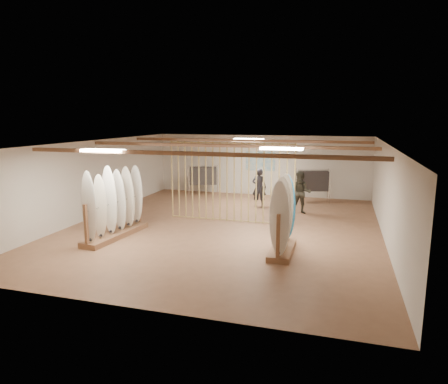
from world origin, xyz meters
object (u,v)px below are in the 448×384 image
(rack_left, at_px, (115,214))
(clothing_rack_a, at_px, (203,176))
(shopper_b, at_px, (301,190))
(clothing_rack_b, at_px, (313,181))
(rack_right, at_px, (283,227))
(shopper_a, at_px, (259,185))

(rack_left, xyz_separation_m, clothing_rack_a, (0.35, 7.05, 0.19))
(clothing_rack_a, xyz_separation_m, shopper_b, (4.75, -2.36, -0.01))
(shopper_b, bearing_deg, rack_left, -137.41)
(rack_left, xyz_separation_m, clothing_rack_b, (5.40, 6.70, 0.23))
(rack_right, bearing_deg, rack_left, 179.22)
(shopper_a, bearing_deg, rack_right, 105.48)
(rack_right, xyz_separation_m, shopper_b, (-0.00, 4.70, 0.20))
(rack_left, distance_m, clothing_rack_a, 7.06)
(shopper_a, bearing_deg, rack_left, 55.47)
(rack_left, height_order, rack_right, rack_left)
(clothing_rack_a, xyz_separation_m, shopper_a, (3.00, -1.68, -0.03))
(clothing_rack_a, bearing_deg, shopper_a, -47.97)
(rack_right, height_order, clothing_rack_a, rack_right)
(rack_left, bearing_deg, clothing_rack_b, 56.64)
(rack_right, bearing_deg, clothing_rack_a, 123.23)
(rack_left, bearing_deg, rack_right, 5.46)
(clothing_rack_a, relative_size, shopper_b, 0.78)
(clothing_rack_b, relative_size, shopper_a, 0.82)
(clothing_rack_a, relative_size, clothing_rack_b, 0.96)
(shopper_a, distance_m, shopper_b, 1.87)
(shopper_a, relative_size, shopper_b, 0.99)
(rack_left, distance_m, rack_right, 5.11)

